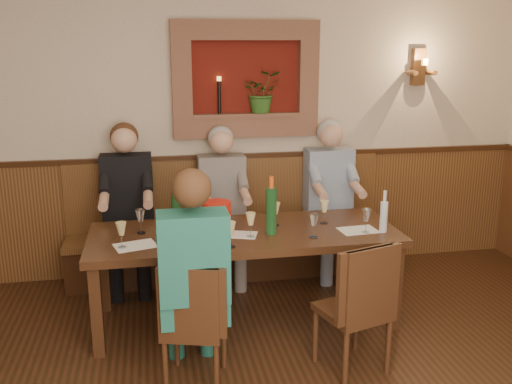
% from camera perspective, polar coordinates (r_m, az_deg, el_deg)
% --- Properties ---
extents(room_shell, '(6.04, 6.04, 2.82)m').
position_cam_1_polar(room_shell, '(2.44, 5.92, 7.81)').
color(room_shell, '#C8B397').
rests_on(room_shell, ground).
extents(wall_niche, '(1.36, 0.30, 1.06)m').
position_cam_1_polar(wall_niche, '(5.36, -0.57, 10.72)').
color(wall_niche, '#5F150D').
rests_on(wall_niche, ground).
extents(wall_sconce, '(0.25, 0.20, 0.35)m').
position_cam_1_polar(wall_sconce, '(5.86, 16.00, 11.85)').
color(wall_sconce, '#532C17').
rests_on(wall_sconce, ground).
extents(dining_table, '(2.40, 0.90, 0.75)m').
position_cam_1_polar(dining_table, '(4.49, -1.14, -4.85)').
color(dining_table, '#361C10').
rests_on(dining_table, ground).
extents(bench, '(3.00, 0.45, 1.11)m').
position_cam_1_polar(bench, '(5.49, -2.75, -5.02)').
color(bench, '#381E0F').
rests_on(bench, ground).
extents(chair_near_left, '(0.47, 0.47, 0.87)m').
position_cam_1_polar(chair_near_left, '(3.88, -6.13, -15.16)').
color(chair_near_left, '#361C10').
rests_on(chair_near_left, ground).
extents(chair_near_right, '(0.52, 0.52, 0.93)m').
position_cam_1_polar(chair_near_right, '(4.05, 9.72, -13.63)').
color(chair_near_right, '#361C10').
rests_on(chair_near_right, ground).
extents(person_bench_left, '(0.45, 0.55, 1.50)m').
position_cam_1_polar(person_bench_left, '(5.25, -12.62, -2.87)').
color(person_bench_left, black).
rests_on(person_bench_left, ground).
extents(person_bench_mid, '(0.43, 0.53, 1.45)m').
position_cam_1_polar(person_bench_mid, '(5.29, -3.29, -2.66)').
color(person_bench_mid, '#504A49').
rests_on(person_bench_mid, ground).
extents(person_bench_right, '(0.45, 0.55, 1.48)m').
position_cam_1_polar(person_bench_right, '(5.50, 7.45, -1.89)').
color(person_bench_right, navy).
rests_on(person_bench_right, ground).
extents(person_chair_front, '(0.44, 0.53, 1.46)m').
position_cam_1_polar(person_chair_front, '(3.75, -6.26, -10.17)').
color(person_chair_front, '#195159').
rests_on(person_chair_front, ground).
extents(spittoon_bucket, '(0.27, 0.27, 0.25)m').
position_cam_1_polar(spittoon_bucket, '(4.40, -3.93, -2.55)').
color(spittoon_bucket, red).
rests_on(spittoon_bucket, dining_table).
extents(wine_bottle_green_a, '(0.09, 0.09, 0.45)m').
position_cam_1_polar(wine_bottle_green_a, '(4.36, 1.53, -1.80)').
color(wine_bottle_green_a, '#19471E').
rests_on(wine_bottle_green_a, dining_table).
extents(wine_bottle_green_b, '(0.08, 0.08, 0.39)m').
position_cam_1_polar(wine_bottle_green_b, '(4.53, -8.01, -1.73)').
color(wine_bottle_green_b, '#19471E').
rests_on(wine_bottle_green_b, dining_table).
extents(water_bottle, '(0.07, 0.07, 0.33)m').
position_cam_1_polar(water_bottle, '(4.52, 12.65, -2.34)').
color(water_bottle, silver).
rests_on(water_bottle, dining_table).
extents(tasting_sheet_a, '(0.34, 0.28, 0.00)m').
position_cam_1_polar(tasting_sheet_a, '(4.25, -11.97, -5.26)').
color(tasting_sheet_a, white).
rests_on(tasting_sheet_a, dining_table).
extents(tasting_sheet_b, '(0.29, 0.25, 0.00)m').
position_cam_1_polar(tasting_sheet_b, '(4.39, -1.59, -4.28)').
color(tasting_sheet_b, white).
rests_on(tasting_sheet_b, dining_table).
extents(tasting_sheet_c, '(0.31, 0.23, 0.00)m').
position_cam_1_polar(tasting_sheet_c, '(4.56, 10.18, -3.77)').
color(tasting_sheet_c, white).
rests_on(tasting_sheet_c, dining_table).
extents(tasting_sheet_d, '(0.37, 0.31, 0.00)m').
position_cam_1_polar(tasting_sheet_d, '(4.15, -6.84, -5.49)').
color(tasting_sheet_d, white).
rests_on(tasting_sheet_d, dining_table).
extents(wine_glass_0, '(0.08, 0.08, 0.19)m').
position_cam_1_polar(wine_glass_0, '(4.20, -13.29, -4.21)').
color(wine_glass_0, '#E8D68A').
rests_on(wine_glass_0, dining_table).
extents(wine_glass_1, '(0.08, 0.08, 0.19)m').
position_cam_1_polar(wine_glass_1, '(4.48, 10.94, -2.87)').
color(wine_glass_1, white).
rests_on(wine_glass_1, dining_table).
extents(wine_glass_2, '(0.08, 0.08, 0.19)m').
position_cam_1_polar(wine_glass_2, '(4.58, 1.95, -2.23)').
color(wine_glass_2, '#E8D68A').
rests_on(wine_glass_2, dining_table).
extents(wine_glass_3, '(0.08, 0.08, 0.19)m').
position_cam_1_polar(wine_glass_3, '(4.48, -11.45, -2.92)').
color(wine_glass_3, white).
rests_on(wine_glass_3, dining_table).
extents(wine_glass_4, '(0.08, 0.08, 0.19)m').
position_cam_1_polar(wine_glass_4, '(4.31, -0.53, -3.31)').
color(wine_glass_4, '#E8D68A').
rests_on(wine_glass_4, dining_table).
extents(wine_glass_5, '(0.08, 0.08, 0.19)m').
position_cam_1_polar(wine_glass_5, '(4.10, -2.56, -4.28)').
color(wine_glass_5, '#E8D68A').
rests_on(wine_glass_5, dining_table).
extents(wine_glass_6, '(0.08, 0.08, 0.19)m').
position_cam_1_polar(wine_glass_6, '(4.67, 6.84, -2.00)').
color(wine_glass_6, '#E8D68A').
rests_on(wine_glass_6, dining_table).
extents(wine_glass_7, '(0.08, 0.08, 0.19)m').
position_cam_1_polar(wine_glass_7, '(4.47, -4.29, -2.70)').
color(wine_glass_7, white).
rests_on(wine_glass_7, dining_table).
extents(wine_glass_8, '(0.08, 0.08, 0.19)m').
position_cam_1_polar(wine_glass_8, '(4.32, 5.79, -3.35)').
color(wine_glass_8, white).
rests_on(wine_glass_8, dining_table).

